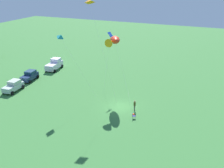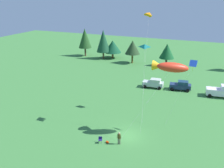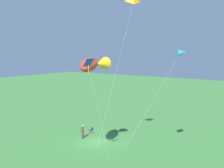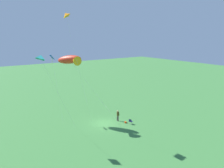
# 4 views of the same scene
# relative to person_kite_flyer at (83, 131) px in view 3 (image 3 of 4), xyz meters

# --- Properties ---
(ground_plane) EXTENTS (160.00, 160.00, 0.00)m
(ground_plane) POSITION_rel_person_kite_flyer_xyz_m (0.20, 2.51, -1.02)
(ground_plane) COLOR #3A7838
(person_kite_flyer) EXTENTS (0.57, 0.39, 1.74)m
(person_kite_flyer) POSITION_rel_person_kite_flyer_xyz_m (0.00, 0.00, 0.00)
(person_kite_flyer) COLOR #48353A
(person_kite_flyer) RESTS_ON ground
(folding_chair) EXTENTS (0.62, 0.62, 0.82)m
(folding_chair) POSITION_rel_person_kite_flyer_xyz_m (-2.44, -0.62, -0.53)
(folding_chair) COLOR navy
(folding_chair) RESTS_ON ground
(backpack_on_grass) EXTENTS (0.38, 0.33, 0.22)m
(backpack_on_grass) POSITION_rel_person_kite_flyer_xyz_m (-1.53, -0.36, -0.91)
(backpack_on_grass) COLOR red
(backpack_on_grass) RESTS_ON ground
(kite_large_fish) EXTENTS (7.80, 6.98, 10.51)m
(kite_large_fish) POSITION_rel_person_kite_flyer_xyz_m (4.77, 5.53, 8.60)
(kite_large_fish) COLOR red
(kite_large_fish) RESTS_ON ground
(kite_diamond_blue) EXTENTS (3.65, 0.70, 10.33)m
(kite_diamond_blue) POSITION_rel_person_kite_flyer_xyz_m (7.48, 7.40, 8.65)
(kite_diamond_blue) COLOR blue
(kite_diamond_blue) RESTS_ON ground
(kite_delta_orange) EXTENTS (1.60, 5.00, 16.45)m
(kite_delta_orange) POSITION_rel_person_kite_flyer_xyz_m (1.10, 7.97, 14.98)
(kite_delta_orange) COLOR orange
(kite_delta_orange) RESTS_ON ground
(kite_delta_teal) EXTENTS (2.54, 6.03, 11.21)m
(kite_delta_teal) POSITION_rel_person_kite_flyer_xyz_m (-0.60, 12.18, 9.76)
(kite_delta_teal) COLOR teal
(kite_delta_teal) RESTS_ON ground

